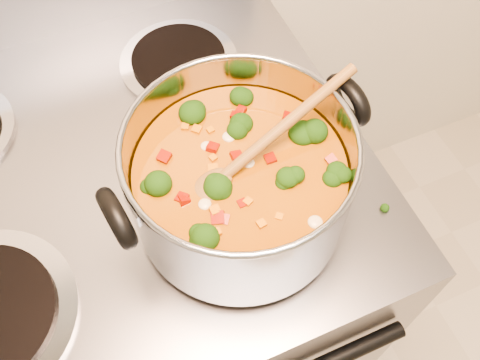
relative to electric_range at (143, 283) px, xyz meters
name	(u,v)px	position (x,y,z in m)	size (l,w,h in m)	color
electric_range	(143,283)	(0.00, 0.00, 0.00)	(0.78, 0.71, 1.08)	gray
stockpot	(240,180)	(0.17, -0.15, 0.54)	(0.34, 0.28, 0.17)	#9D9EA5
wooden_spoon	(247,157)	(0.18, -0.15, 0.59)	(0.25, 0.08, 0.09)	brown
cooktop_crumbs	(292,284)	(0.19, -0.27, 0.46)	(0.16, 0.34, 0.01)	black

